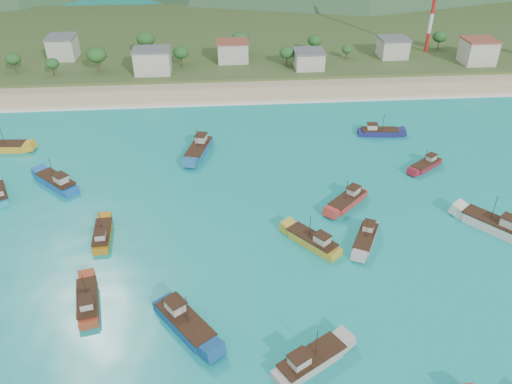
{
  "coord_description": "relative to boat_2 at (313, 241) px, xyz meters",
  "views": [
    {
      "loc": [
        -9.5,
        -62.02,
        53.7
      ],
      "look_at": [
        -2.89,
        18.0,
        3.0
      ],
      "focal_mm": 35.0,
      "sensor_mm": 36.0,
      "label": 1
    }
  ],
  "objects": [
    {
      "name": "boat_22",
      "position": [
        -35.71,
        -11.44,
        -0.08
      ],
      "size": [
        4.86,
        10.07,
        5.72
      ],
      "rotation": [
        0.0,
        0.0,
        0.22
      ],
      "color": "#983A1F",
      "rests_on": "ground"
    },
    {
      "name": "boat_21",
      "position": [
        -4.79,
        -24.82,
        0.02
      ],
      "size": [
        10.7,
        8.17,
        6.27
      ],
      "rotation": [
        0.0,
        0.0,
        5.26
      ],
      "color": "#ABA89C",
      "rests_on": "ground"
    },
    {
      "name": "boat_23",
      "position": [
        33.33,
        1.65,
        0.2
      ],
      "size": [
        10.54,
        11.78,
        7.24
      ],
      "rotation": [
        0.0,
        0.0,
        0.68
      ],
      "color": "beige",
      "rests_on": "ground"
    },
    {
      "name": "ground",
      "position": [
        -5.83,
        -4.88,
        -0.73
      ],
      "size": [
        600.0,
        600.0,
        0.0
      ],
      "primitive_type": "plane",
      "color": "#0D9182",
      "rests_on": "ground"
    },
    {
      "name": "boat_16",
      "position": [
        29.5,
        24.83,
        -0.18
      ],
      "size": [
        8.61,
        7.27,
        5.18
      ],
      "rotation": [
        0.0,
        0.0,
        2.2
      ],
      "color": "maroon",
      "rests_on": "ground"
    },
    {
      "name": "boat_6",
      "position": [
        -36.41,
        4.8,
        -0.13
      ],
      "size": [
        3.46,
        9.39,
        5.43
      ],
      "rotation": [
        0.0,
        0.0,
        0.08
      ],
      "color": "#AD7014",
      "rests_on": "ground"
    },
    {
      "name": "land",
      "position": [
        -5.83,
        135.12,
        -0.73
      ],
      "size": [
        400.0,
        110.0,
        2.4
      ],
      "primitive_type": "cube",
      "color": "#385123",
      "rests_on": "ground"
    },
    {
      "name": "vegetation",
      "position": [
        -11.12,
        98.56,
        4.43
      ],
      "size": [
        274.97,
        25.89,
        8.34
      ],
      "color": "#235623",
      "rests_on": "ground"
    },
    {
      "name": "boat_10",
      "position": [
        9.34,
        0.17,
        -0.1
      ],
      "size": [
        6.82,
        9.69,
        5.59
      ],
      "rotation": [
        0.0,
        0.0,
        2.67
      ],
      "color": "#B4ABA3",
      "rests_on": "ground"
    },
    {
      "name": "boat_13",
      "position": [
        -21.23,
        -16.99,
        0.13
      ],
      "size": [
        9.61,
        11.41,
        6.86
      ],
      "rotation": [
        0.0,
        0.0,
        3.77
      ],
      "color": "navy",
      "rests_on": "ground"
    },
    {
      "name": "surf_line",
      "position": [
        -5.83,
        64.62,
        -0.73
      ],
      "size": [
        400.0,
        2.5,
        0.08
      ],
      "primitive_type": "cube",
      "color": "white",
      "rests_on": "ground"
    },
    {
      "name": "boat_7",
      "position": [
        8.98,
        12.07,
        -0.03
      ],
      "size": [
        9.35,
        9.15,
        5.97
      ],
      "rotation": [
        0.0,
        0.0,
        2.34
      ],
      "color": "#B7322B",
      "rests_on": "ground"
    },
    {
      "name": "boat_11",
      "position": [
        -65.68,
        40.86,
        0.12
      ],
      "size": [
        11.74,
        4.19,
        6.82
      ],
      "rotation": [
        0.0,
        0.0,
        4.64
      ],
      "color": "orange",
      "rests_on": "ground"
    },
    {
      "name": "boat_17",
      "position": [
        -48.81,
        23.49,
        0.09
      ],
      "size": [
        10.34,
        10.3,
        6.66
      ],
      "rotation": [
        0.0,
        0.0,
        0.79
      ],
      "color": "#1A56AC",
      "rests_on": "ground"
    },
    {
      "name": "village",
      "position": [
        -4.72,
        94.91,
        4.18
      ],
      "size": [
        212.8,
        26.61,
        7.49
      ],
      "color": "beige",
      "rests_on": "ground"
    },
    {
      "name": "beach",
      "position": [
        -5.83,
        74.12,
        -0.73
      ],
      "size": [
        400.0,
        18.0,
        1.2
      ],
      "primitive_type": "cube",
      "color": "beige",
      "rests_on": "ground"
    },
    {
      "name": "boat_19",
      "position": [
        -20.02,
        35.73,
        0.16
      ],
      "size": [
        6.66,
        12.45,
        7.06
      ],
      "rotation": [
        0.0,
        0.0,
        2.86
      ],
      "color": "#246091",
      "rests_on": "ground"
    },
    {
      "name": "boat_2",
      "position": [
        0.0,
        0.0,
        0.0
      ],
      "size": [
        8.97,
        10.02,
        6.16
      ],
      "rotation": [
        0.0,
        0.0,
        0.68
      ],
      "color": "gold",
      "rests_on": "ground"
    },
    {
      "name": "boat_8",
      "position": [
        23.96,
        41.69,
        -0.06
      ],
      "size": [
        10.13,
        3.89,
        5.84
      ],
      "rotation": [
        0.0,
        0.0,
        4.61
      ],
      "color": "navy",
      "rests_on": "ground"
    }
  ]
}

